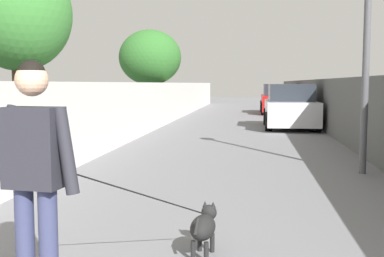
# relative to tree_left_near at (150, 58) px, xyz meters

# --- Properties ---
(ground_plane) EXTENTS (80.00, 80.00, 0.00)m
(ground_plane) POSITION_rel_tree_left_near_xyz_m (-5.00, -3.85, -2.65)
(ground_plane) COLOR slate
(wall_left) EXTENTS (48.00, 0.30, 1.60)m
(wall_left) POSITION_rel_tree_left_near_xyz_m (-7.00, -0.90, -1.85)
(wall_left) COLOR silver
(wall_left) RESTS_ON ground
(fence_right) EXTENTS (48.00, 0.30, 1.72)m
(fence_right) POSITION_rel_tree_left_near_xyz_m (-7.00, -6.79, -1.79)
(fence_right) COLOR #4C4C4C
(fence_right) RESTS_ON ground
(tree_left_near) EXTENTS (2.63, 2.63, 3.82)m
(tree_left_near) POSITION_rel_tree_left_near_xyz_m (0.00, 0.00, 0.00)
(tree_left_near) COLOR #473523
(tree_left_near) RESTS_ON ground
(tree_left_far) EXTENTS (1.98, 1.98, 3.90)m
(tree_left_far) POSITION_rel_tree_left_near_xyz_m (-11.50, 0.02, 0.17)
(tree_left_far) COLOR #473523
(tree_left_far) RESTS_ON ground
(person_skateboarder) EXTENTS (0.26, 0.72, 1.64)m
(person_skateboarder) POSITION_rel_tree_left_near_xyz_m (-17.02, -2.85, -1.60)
(person_skateboarder) COLOR #333859
(person_skateboarder) RESTS_ON skateboard
(dog) EXTENTS (1.54, 1.16, 1.06)m
(dog) POSITION_rel_tree_left_near_xyz_m (-15.79, -3.87, -2.38)
(dog) COLOR black
(dog) RESTS_ON ground
(car_near) EXTENTS (3.87, 1.80, 1.54)m
(car_near) POSITION_rel_tree_left_near_xyz_m (-2.86, -5.64, -1.94)
(car_near) COLOR silver
(car_near) RESTS_ON ground
(car_far) EXTENTS (4.04, 1.80, 1.54)m
(car_far) POSITION_rel_tree_left_near_xyz_m (5.45, -5.64, -1.94)
(car_far) COLOR #B71414
(car_far) RESTS_ON ground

